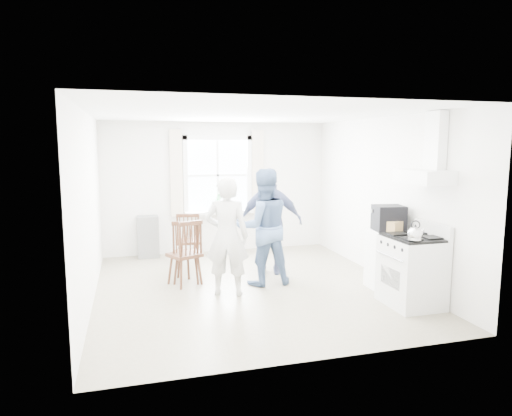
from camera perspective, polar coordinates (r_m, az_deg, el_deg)
The scene contains 16 objects.
room_shell at distance 6.79m, azimuth -0.88°, elevation 0.67°, with size 4.62×5.12×2.64m.
window_assembly at distance 9.15m, azimuth -4.78°, elevation 3.54°, with size 1.88×0.24×1.70m.
range_hood at distance 6.41m, azimuth 20.68°, elevation 5.12°, with size 0.45×0.76×0.94m.
shelf_unit at distance 9.02m, azimuth -13.34°, elevation -3.52°, with size 0.40×0.30×0.80m, color slate.
gas_stove at distance 6.53m, azimuth 18.92°, elevation -7.38°, with size 0.68×0.76×1.12m.
kettle at distance 6.09m, azimuth 19.27°, elevation -3.10°, with size 0.19×0.19×0.27m.
low_cabinet at distance 7.14m, azimuth 16.19°, elevation -6.24°, with size 0.50×0.55×0.90m, color white.
stereo_stack at distance 6.99m, azimuth 16.25°, elevation -1.21°, with size 0.47×0.44×0.37m.
cardboard_box at distance 6.88m, azimuth 16.92°, elevation -2.25°, with size 0.26×0.19×0.17m, color #A88651.
windsor_chair_a at distance 8.08m, azimuth -8.51°, elevation -3.26°, with size 0.45×0.44×0.99m.
windsor_chair_b at distance 7.18m, azimuth -8.73°, elevation -4.59°, with size 0.52×0.51×1.00m.
windsor_chair_c at distance 7.03m, azimuth -8.46°, elevation -4.72°, with size 0.58×0.57×1.03m.
person_left at distance 6.53m, azimuth -3.65°, elevation -3.56°, with size 0.63×0.63×1.72m, color silver.
person_mid at distance 7.02m, azimuth 0.89°, elevation -2.42°, with size 0.87×0.87×1.80m, color slate.
person_right at distance 7.59m, azimuth 1.84°, elevation -1.71°, with size 1.04×1.04×1.77m, color navy.
potted_plant at distance 9.10m, azimuth -4.79°, elevation 0.78°, with size 0.20×0.20×0.36m, color #316F3B.
Camera 1 is at (-1.71, -6.52, 2.16)m, focal length 32.00 mm.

